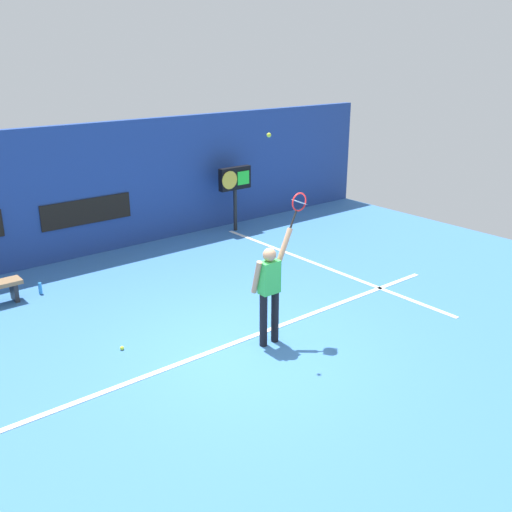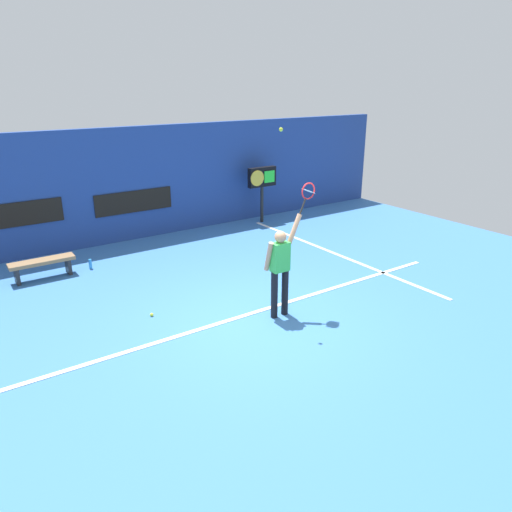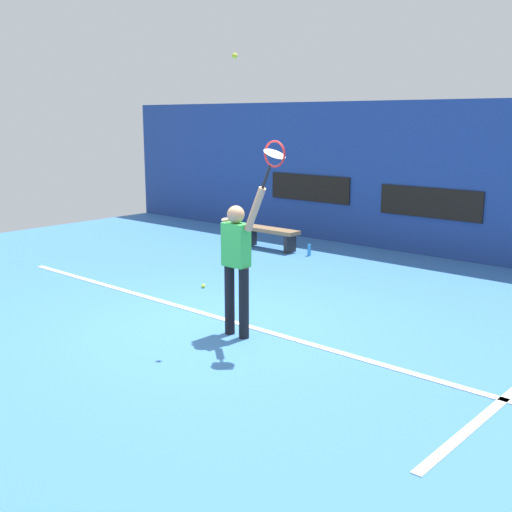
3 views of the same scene
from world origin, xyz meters
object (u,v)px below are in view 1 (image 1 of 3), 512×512
at_px(tennis_player, 269,288).
at_px(scoreboard_clock, 235,181).
at_px(tennis_ball, 269,135).
at_px(spare_ball, 122,348).
at_px(water_bottle, 40,288).
at_px(tennis_racket, 299,204).

bearing_deg(tennis_player, scoreboard_clock, 57.77).
relative_size(tennis_ball, spare_ball, 1.00).
distance_m(tennis_player, spare_ball, 2.63).
relative_size(tennis_player, water_bottle, 8.15).
bearing_deg(tennis_ball, water_bottle, 116.20).
relative_size(tennis_player, scoreboard_clock, 1.12).
xyz_separation_m(scoreboard_clock, spare_ball, (-5.53, -4.20, -1.32)).
distance_m(tennis_ball, spare_ball, 4.19).
relative_size(tennis_player, tennis_ball, 28.78).
height_order(tennis_player, scoreboard_clock, tennis_player).
bearing_deg(scoreboard_clock, spare_ball, -142.77).
bearing_deg(tennis_player, tennis_ball, 154.54).
bearing_deg(spare_ball, tennis_ball, -33.53).
bearing_deg(water_bottle, spare_ball, -86.31).
height_order(tennis_racket, tennis_ball, tennis_ball).
xyz_separation_m(tennis_ball, spare_ball, (-2.01, 1.33, -3.43)).
height_order(tennis_racket, spare_ball, tennis_racket).
bearing_deg(spare_ball, scoreboard_clock, 37.23).
relative_size(tennis_ball, water_bottle, 0.28).
bearing_deg(tennis_racket, tennis_ball, 178.52).
bearing_deg(tennis_racket, tennis_player, 179.59).
bearing_deg(tennis_ball, tennis_racket, -1.48).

